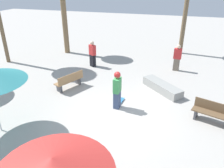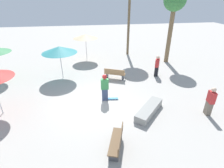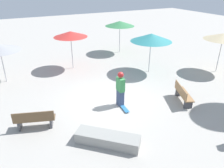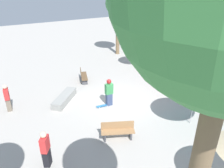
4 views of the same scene
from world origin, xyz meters
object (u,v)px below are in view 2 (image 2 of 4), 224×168
object	(u,v)px
bench_far	(115,74)
palm_tree_center_left	(174,4)
shade_umbrella_teal	(59,50)
bystander_far	(157,66)
bench_near	(117,141)
shade_umbrella_tan	(85,36)
bystander_watching	(210,101)
skateboard	(112,99)
concrete_ledge	(149,110)
skater_main	(105,87)

from	to	relation	value
bench_far	palm_tree_center_left	distance (m)	8.02
shade_umbrella_teal	bystander_far	size ratio (longest dim) A/B	1.53
bench_near	shade_umbrella_tan	bearing A→B (deg)	22.85
shade_umbrella_teal	bystander_watching	bearing A→B (deg)	53.80
palm_tree_center_left	bench_near	bearing A→B (deg)	-33.76
palm_tree_center_left	bystander_far	distance (m)	5.78
palm_tree_center_left	skateboard	bearing A→B (deg)	-46.21
skateboard	bystander_watching	xyz separation A→B (m)	(2.30, 4.97, 0.77)
concrete_ledge	shade_umbrella_tan	distance (m)	10.27
bench_near	palm_tree_center_left	distance (m)	12.94
bench_near	palm_tree_center_left	world-z (taller)	palm_tree_center_left
bench_near	shade_umbrella_tan	size ratio (longest dim) A/B	0.66
skateboard	shade_umbrella_teal	world-z (taller)	shade_umbrella_teal
skateboard	bystander_far	bearing A→B (deg)	42.21
bench_far	skateboard	bearing A→B (deg)	-79.25
concrete_ledge	skater_main	bearing A→B (deg)	-128.18
bystander_far	palm_tree_center_left	bearing A→B (deg)	-3.67
bench_far	bystander_far	bearing A→B (deg)	24.87
bystander_far	shade_umbrella_tan	bearing A→B (deg)	80.85
skateboard	shade_umbrella_tan	bearing A→B (deg)	105.80
concrete_ledge	bystander_watching	bearing A→B (deg)	80.00
bench_far	shade_umbrella_tan	bearing A→B (deg)	136.50
bench_far	shade_umbrella_tan	distance (m)	5.61
palm_tree_center_left	bystander_watching	world-z (taller)	palm_tree_center_left
bystander_watching	bystander_far	bearing A→B (deg)	-163.42
concrete_ledge	bench_near	world-z (taller)	bench_near
skateboard	palm_tree_center_left	xyz separation A→B (m)	(-6.05, 6.31, 5.14)
shade_umbrella_teal	bystander_watching	xyz separation A→B (m)	(6.08, 8.30, -1.45)
skater_main	shade_umbrella_tan	xyz separation A→B (m)	(-7.78, -0.92, 1.40)
palm_tree_center_left	bystander_watching	bearing A→B (deg)	-9.17
skateboard	shade_umbrella_teal	xyz separation A→B (m)	(-3.78, -3.34, 2.22)
skater_main	concrete_ledge	xyz separation A→B (m)	(1.76, 2.24, -0.72)
bench_near	bench_far	world-z (taller)	same
concrete_ledge	bystander_watching	world-z (taller)	bystander_watching
concrete_ledge	bystander_watching	xyz separation A→B (m)	(0.56, 3.15, 0.62)
palm_tree_center_left	bystander_watching	size ratio (longest dim) A/B	3.88
skater_main	palm_tree_center_left	world-z (taller)	palm_tree_center_left
skater_main	shade_umbrella_teal	distance (m)	4.94
skater_main	bench_near	world-z (taller)	skater_main
shade_umbrella_tan	concrete_ledge	bearing A→B (deg)	18.34
bystander_far	bystander_watching	bearing A→B (deg)	-138.10
bench_near	bystander_far	bearing A→B (deg)	-14.60
bench_near	bystander_watching	size ratio (longest dim) A/B	1.00
skateboard	bystander_far	xyz separation A→B (m)	(-2.99, 4.08, 0.79)
shade_umbrella_tan	bystander_watching	size ratio (longest dim) A/B	1.52
skateboard	bench_near	xyz separation A→B (m)	(3.95, -0.37, 0.37)
skateboard	palm_tree_center_left	bearing A→B (deg)	49.80
skateboard	concrete_ledge	size ratio (longest dim) A/B	0.37
bench_far	shade_umbrella_tan	size ratio (longest dim) A/B	0.65
skater_main	bystander_watching	distance (m)	5.87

